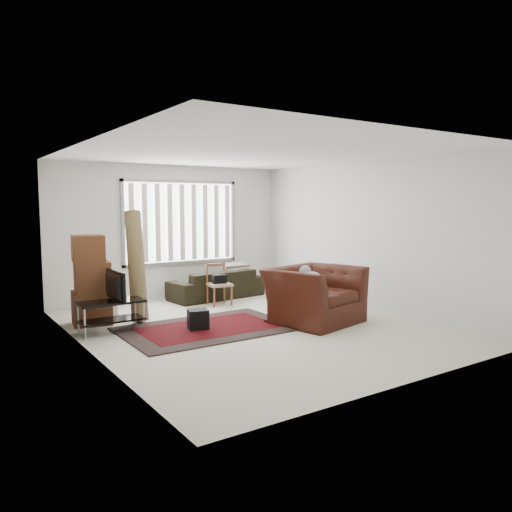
{
  "coord_description": "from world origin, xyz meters",
  "views": [
    {
      "loc": [
        -4.22,
        -6.41,
        1.93
      ],
      "look_at": [
        0.43,
        0.55,
        1.05
      ],
      "focal_mm": 35.0,
      "sensor_mm": 36.0,
      "label": 1
    }
  ],
  "objects_px": {
    "tv_stand": "(111,310)",
    "side_chair": "(219,282)",
    "armchair": "(314,291)",
    "moving_boxes": "(91,283)",
    "sofa": "(216,280)"
  },
  "relations": [
    {
      "from": "moving_boxes",
      "to": "armchair",
      "type": "height_order",
      "value": "moving_boxes"
    },
    {
      "from": "sofa",
      "to": "armchair",
      "type": "distance_m",
      "value": 2.76
    },
    {
      "from": "tv_stand",
      "to": "sofa",
      "type": "distance_m",
      "value": 3.1
    },
    {
      "from": "side_chair",
      "to": "armchair",
      "type": "relative_size",
      "value": 0.48
    },
    {
      "from": "tv_stand",
      "to": "sofa",
      "type": "relative_size",
      "value": 0.49
    },
    {
      "from": "tv_stand",
      "to": "side_chair",
      "type": "xyz_separation_m",
      "value": [
        2.38,
        0.94,
        0.08
      ]
    },
    {
      "from": "tv_stand",
      "to": "armchair",
      "type": "height_order",
      "value": "armchair"
    },
    {
      "from": "side_chair",
      "to": "sofa",
      "type": "bearing_deg",
      "value": 72.06
    },
    {
      "from": "moving_boxes",
      "to": "side_chair",
      "type": "bearing_deg",
      "value": 5.08
    },
    {
      "from": "side_chair",
      "to": "moving_boxes",
      "type": "bearing_deg",
      "value": -167.85
    },
    {
      "from": "tv_stand",
      "to": "armchair",
      "type": "bearing_deg",
      "value": -21.62
    },
    {
      "from": "sofa",
      "to": "side_chair",
      "type": "relative_size",
      "value": 2.52
    },
    {
      "from": "moving_boxes",
      "to": "armchair",
      "type": "distance_m",
      "value": 3.6
    },
    {
      "from": "moving_boxes",
      "to": "sofa",
      "type": "relative_size",
      "value": 0.73
    },
    {
      "from": "tv_stand",
      "to": "moving_boxes",
      "type": "relative_size",
      "value": 0.68
    }
  ]
}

